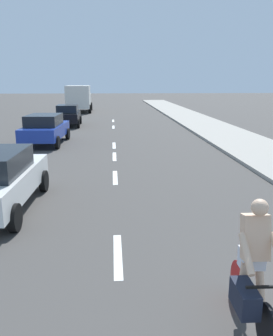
% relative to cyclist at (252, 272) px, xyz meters
% --- Properties ---
extents(ground_plane, '(160.00, 160.00, 0.00)m').
position_rel_cyclist_xyz_m(ground_plane, '(-1.73, 14.57, -0.83)').
color(ground_plane, '#423F3D').
extents(sidewalk_strip, '(3.60, 80.00, 0.14)m').
position_rel_cyclist_xyz_m(sidewalk_strip, '(5.17, 16.57, -0.76)').
color(sidewalk_strip, '#9E998E').
rests_on(sidewalk_strip, ground).
extents(lane_stripe_2, '(0.16, 1.80, 0.01)m').
position_rel_cyclist_xyz_m(lane_stripe_2, '(-1.73, 2.16, -0.83)').
color(lane_stripe_2, white).
rests_on(lane_stripe_2, ground).
extents(lane_stripe_3, '(0.16, 1.80, 0.01)m').
position_rel_cyclist_xyz_m(lane_stripe_3, '(-1.73, 7.80, -0.83)').
color(lane_stripe_3, white).
rests_on(lane_stripe_3, ground).
extents(lane_stripe_4, '(0.16, 1.80, 0.01)m').
position_rel_cyclist_xyz_m(lane_stripe_4, '(-1.73, 11.30, -0.83)').
color(lane_stripe_4, white).
rests_on(lane_stripe_4, ground).
extents(lane_stripe_5, '(0.16, 1.80, 0.01)m').
position_rel_cyclist_xyz_m(lane_stripe_5, '(-1.73, 14.07, -0.83)').
color(lane_stripe_5, white).
rests_on(lane_stripe_5, ground).
extents(lane_stripe_6, '(0.16, 1.80, 0.01)m').
position_rel_cyclist_xyz_m(lane_stripe_6, '(-1.73, 21.63, -0.83)').
color(lane_stripe_6, white).
rests_on(lane_stripe_6, ground).
extents(lane_stripe_7, '(0.16, 1.80, 0.01)m').
position_rel_cyclist_xyz_m(lane_stripe_7, '(-1.73, 25.85, -0.83)').
color(lane_stripe_7, white).
rests_on(lane_stripe_7, ground).
extents(cyclist, '(0.62, 1.71, 1.82)m').
position_rel_cyclist_xyz_m(cyclist, '(0.00, 0.00, 0.00)').
color(cyclist, black).
rests_on(cyclist, ground).
extents(parked_car_blue, '(2.17, 4.39, 1.57)m').
position_rel_cyclist_xyz_m(parked_car_blue, '(-5.35, 14.79, 0.01)').
color(parked_car_blue, '#1E389E').
rests_on(parked_car_blue, ground).
extents(parked_car_black, '(1.92, 3.95, 1.57)m').
position_rel_cyclist_xyz_m(parked_car_black, '(-5.08, 22.54, 0.00)').
color(parked_car_black, black).
rests_on(parked_car_black, ground).
extents(delivery_truck, '(2.79, 6.29, 2.80)m').
position_rel_cyclist_xyz_m(delivery_truck, '(-5.37, 34.92, 0.67)').
color(delivery_truck, beige).
rests_on(delivery_truck, ground).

